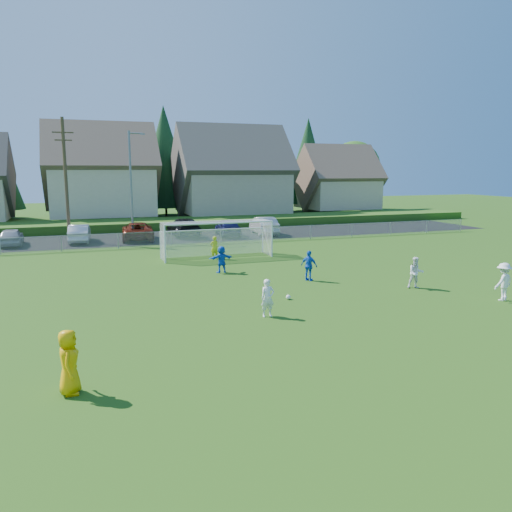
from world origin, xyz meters
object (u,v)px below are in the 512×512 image
object	(u,v)px
car_b	(79,233)
car_c	(138,231)
player_white_a	(268,298)
goalkeeper	(214,248)
player_blue_b	(221,259)
car_f	(264,226)
referee	(69,362)
soccer_goal	(216,234)
car_a	(11,237)
car_e	(228,227)
car_d	(184,227)
player_white_c	(503,282)
player_blue_a	(309,266)
player_white_b	(416,273)
soccer_ball	(288,297)

from	to	relation	value
car_b	car_c	xyz separation A→B (m)	(4.66, -0.16, 0.02)
player_white_a	goalkeeper	bearing A→B (deg)	83.38
car_c	player_blue_b	bearing A→B (deg)	105.97
car_f	referee	bearing A→B (deg)	66.39
car_b	soccer_goal	distance (m)	13.75
car_a	car_e	world-z (taller)	car_e
referee	player_white_a	xyz separation A→B (m)	(7.50, 4.85, -0.11)
player_blue_b	soccer_goal	xyz separation A→B (m)	(1.06, 5.07, 0.85)
car_d	car_c	bearing A→B (deg)	13.50
player_white_c	car_c	xyz separation A→B (m)	(-13.40, 25.84, -0.12)
player_blue_a	car_f	size ratio (longest dim) A/B	0.33
referee	car_b	xyz separation A→B (m)	(0.46, 29.60, -0.15)
car_a	car_e	distance (m)	17.62
player_blue_a	car_a	distance (m)	25.29
player_white_a	car_e	bearing A→B (deg)	76.53
player_white_b	soccer_goal	xyz separation A→B (m)	(-7.07, 12.11, 0.83)
referee	car_f	world-z (taller)	referee
player_white_b	car_e	distance (m)	22.64
player_white_b	soccer_goal	world-z (taller)	soccer_goal
player_blue_b	soccer_goal	bearing A→B (deg)	-108.92
referee	soccer_ball	bearing A→B (deg)	-47.61
car_b	car_d	xyz separation A→B (m)	(8.85, 0.91, 0.07)
player_blue_a	car_d	distance (m)	20.39
player_white_c	player_blue_b	size ratio (longest dim) A/B	1.12
player_white_a	car_d	size ratio (longest dim) A/B	0.28
goalkeeper	car_e	bearing A→B (deg)	-116.61
car_a	car_e	size ratio (longest dim) A/B	0.88
referee	player_white_a	bearing A→B (deg)	-51.69
goalkeeper	soccer_goal	bearing A→B (deg)	-121.92
goalkeeper	car_c	world-z (taller)	goalkeeper
car_a	soccer_ball	bearing A→B (deg)	120.58
player_white_c	player_blue_a	xyz separation A→B (m)	(-6.55, 6.70, -0.06)
soccer_ball	player_white_b	world-z (taller)	player_white_b
player_white_c	goalkeeper	xyz separation A→B (m)	(-9.62, 14.83, -0.11)
player_white_a	player_blue_b	distance (m)	9.11
player_blue_a	car_c	xyz separation A→B (m)	(-6.85, 19.14, -0.06)
player_blue_a	car_e	bearing A→B (deg)	-39.63
car_c	player_white_b	bearing A→B (deg)	121.28
car_d	car_f	bearing A→B (deg)	169.99
player_blue_b	soccer_goal	size ratio (longest dim) A/B	0.21
player_white_b	goalkeeper	bearing A→B (deg)	143.54
player_white_c	car_e	distance (m)	26.28
player_blue_a	car_b	size ratio (longest dim) A/B	0.36
player_white_b	player_blue_a	bearing A→B (deg)	162.54
goalkeeper	car_e	xyz separation A→B (m)	(4.13, 10.87, 0.03)
soccer_ball	car_e	distance (m)	22.58
player_white_a	player_blue_b	world-z (taller)	player_blue_b
car_b	car_e	xyz separation A→B (m)	(12.56, -0.29, 0.05)
car_c	car_a	bearing A→B (deg)	5.16
soccer_ball	soccer_goal	world-z (taller)	soccer_goal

